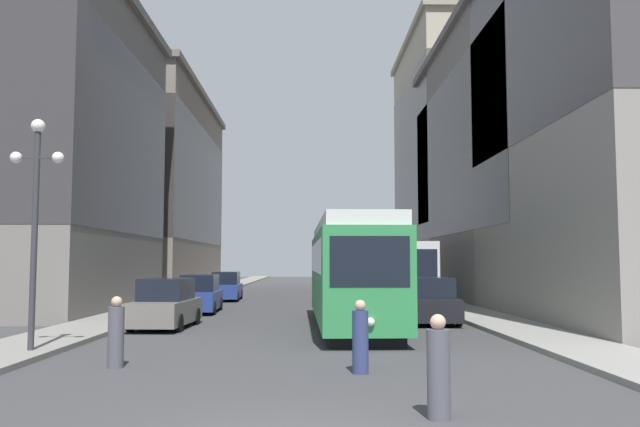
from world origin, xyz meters
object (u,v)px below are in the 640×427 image
object	(u,v)px
parked_car_right_far	(430,302)
parked_car_left_far	(200,295)
lamp_post_left_near	(36,199)
streetcar	(350,271)
transit_bus	(399,271)
parked_car_left_mid	(166,305)
pedestrian_on_sidewalk	(439,370)
parked_car_left_near	(226,287)
pedestrian_crossing_near	(360,339)
pedestrian_crossing_far	(116,334)

from	to	relation	value
parked_car_right_far	parked_car_left_far	size ratio (longest dim) A/B	0.95
parked_car_right_far	lamp_post_left_near	size ratio (longest dim) A/B	0.75
streetcar	transit_bus	bearing A→B (deg)	73.05
transit_bus	lamp_post_left_near	distance (m)	23.48
parked_car_left_mid	pedestrian_on_sidewalk	world-z (taller)	parked_car_left_mid
pedestrian_on_sidewalk	parked_car_left_near	bearing A→B (deg)	-58.25
transit_bus	pedestrian_on_sidewalk	bearing A→B (deg)	-95.84
pedestrian_crossing_near	pedestrian_crossing_far	bearing A→B (deg)	-128.32
pedestrian_on_sidewalk	lamp_post_left_near	xyz separation A→B (m)	(-9.20, 6.87, 3.34)
streetcar	parked_car_left_far	size ratio (longest dim) A/B	2.75
parked_car_left_far	pedestrian_crossing_near	xyz separation A→B (m)	(6.42, -17.23, -0.10)
parked_car_left_mid	parked_car_left_far	bearing A→B (deg)	92.58
parked_car_left_mid	parked_car_right_far	distance (m)	10.31
lamp_post_left_near	pedestrian_crossing_far	bearing A→B (deg)	-34.74
parked_car_right_far	pedestrian_crossing_near	distance (m)	12.17
transit_bus	pedestrian_crossing_far	bearing A→B (deg)	-112.94
pedestrian_crossing_far	parked_car_left_far	bearing A→B (deg)	164.87
pedestrian_on_sidewalk	lamp_post_left_near	bearing A→B (deg)	-18.12
parked_car_left_near	pedestrian_crossing_far	size ratio (longest dim) A/B	2.97
transit_bus	parked_car_left_near	xyz separation A→B (m)	(-10.48, 4.61, -1.10)
transit_bus	pedestrian_crossing_far	xyz separation A→B (m)	(-9.63, -21.74, -1.19)
parked_car_right_far	pedestrian_on_sidewalk	xyz separation A→B (m)	(-2.86, -15.68, -0.09)
parked_car_left_near	pedestrian_on_sidewalk	world-z (taller)	parked_car_left_near
transit_bus	pedestrian_crossing_near	distance (m)	22.99
streetcar	parked_car_right_far	distance (m)	3.89
parked_car_left_far	parked_car_right_far	bearing A→B (deg)	-31.09
pedestrian_crossing_near	parked_car_left_near	bearing A→B (deg)	163.70
parked_car_right_far	streetcar	bearing A→B (deg)	28.22
transit_bus	parked_car_left_near	distance (m)	11.50
parked_car_left_far	pedestrian_on_sidewalk	world-z (taller)	parked_car_left_far
parked_car_left_far	lamp_post_left_near	world-z (taller)	lamp_post_left_near
parked_car_left_near	parked_car_right_far	xyz separation A→B (m)	(10.16, -15.63, -0.00)
parked_car_left_mid	lamp_post_left_near	world-z (taller)	lamp_post_left_near
parked_car_left_far	lamp_post_left_near	size ratio (longest dim) A/B	0.79
lamp_post_left_near	parked_car_left_near	bearing A→B (deg)	85.56
parked_car_left_mid	lamp_post_left_near	size ratio (longest dim) A/B	0.75
parked_car_left_near	parked_car_left_mid	distance (m)	17.37
streetcar	transit_bus	distance (m)	13.16
parked_car_left_far	pedestrian_crossing_far	size ratio (longest dim) A/B	2.95
parked_car_left_near	lamp_post_left_near	world-z (taller)	lamp_post_left_near
parked_car_right_far	lamp_post_left_near	distance (m)	15.28
parked_car_right_far	pedestrian_crossing_near	world-z (taller)	parked_car_right_far
transit_bus	parked_car_left_far	bearing A→B (deg)	-151.94
streetcar	pedestrian_on_sidewalk	size ratio (longest dim) A/B	8.21
transit_bus	pedestrian_crossing_far	world-z (taller)	transit_bus
streetcar	transit_bus	world-z (taller)	streetcar
streetcar	parked_car_left_mid	distance (m)	6.97
parked_car_left_far	pedestrian_crossing_near	size ratio (longest dim) A/B	3.02
pedestrian_crossing_far	streetcar	bearing A→B (deg)	128.43
pedestrian_crossing_near	pedestrian_on_sidewalk	world-z (taller)	pedestrian_on_sidewalk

